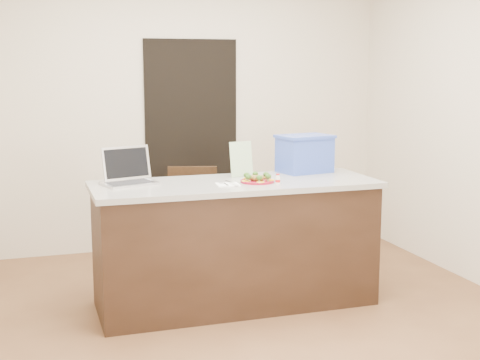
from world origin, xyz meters
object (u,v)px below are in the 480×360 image
object	(u,v)px
napkin	(228,184)
chair	(196,216)
island	(235,243)
laptop	(128,174)
plate	(257,181)
blue_box	(305,153)
yogurt_bottle	(278,180)

from	to	relation	value
napkin	chair	bearing A→B (deg)	92.03
island	laptop	size ratio (longest dim) A/B	4.91
island	plate	world-z (taller)	plate
laptop	blue_box	size ratio (longest dim) A/B	0.93
plate	laptop	size ratio (longest dim) A/B	0.58
napkin	laptop	xyz separation A→B (m)	(-0.65, 0.29, 0.07)
plate	blue_box	xyz separation A→B (m)	(0.51, 0.33, 0.14)
laptop	blue_box	xyz separation A→B (m)	(1.40, 0.08, 0.08)
yogurt_bottle	blue_box	bearing A→B (deg)	48.61
plate	blue_box	size ratio (longest dim) A/B	0.54
napkin	yogurt_bottle	xyz separation A→B (m)	(0.34, -0.08, 0.03)
laptop	plate	bearing A→B (deg)	-32.66
yogurt_bottle	laptop	size ratio (longest dim) A/B	0.18
chair	napkin	bearing A→B (deg)	-71.45
yogurt_bottle	plate	bearing A→B (deg)	133.87
blue_box	chair	world-z (taller)	blue_box
laptop	chair	distance (m)	0.95
yogurt_bottle	laptop	bearing A→B (deg)	159.90
plate	blue_box	bearing A→B (deg)	33.22
napkin	yogurt_bottle	bearing A→B (deg)	-12.88
island	laptop	distance (m)	0.93
napkin	yogurt_bottle	distance (m)	0.35
napkin	laptop	world-z (taller)	laptop
plate	yogurt_bottle	size ratio (longest dim) A/B	3.29
island	blue_box	size ratio (longest dim) A/B	4.57
blue_box	chair	size ratio (longest dim) A/B	0.49
napkin	laptop	size ratio (longest dim) A/B	0.37
blue_box	island	bearing A→B (deg)	-169.01
plate	yogurt_bottle	world-z (taller)	yogurt_bottle
island	yogurt_bottle	world-z (taller)	yogurt_bottle
plate	laptop	distance (m)	0.92
island	chair	xyz separation A→B (m)	(-0.12, 0.72, 0.06)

